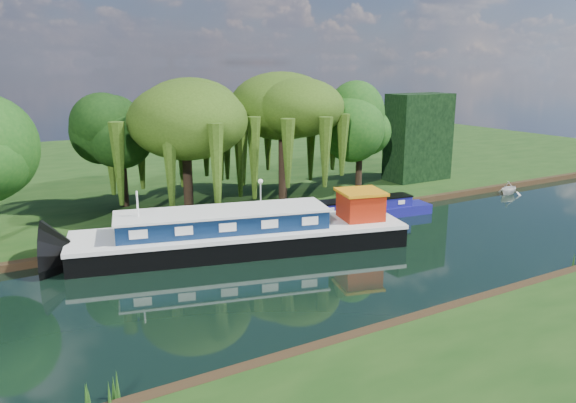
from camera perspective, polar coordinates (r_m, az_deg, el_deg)
ground at (r=32.63m, az=5.10°, el=-6.20°), size 120.00×120.00×0.00m
far_bank at (r=62.49m, az=-13.29°, el=3.44°), size 120.00×52.00×0.45m
dutch_barge at (r=34.45m, az=-4.46°, el=-3.23°), size 20.68×9.47×4.26m
narrowboat at (r=41.75m, az=7.52°, el=-0.93°), size 11.32×3.47×1.63m
red_dinghy at (r=34.76m, az=-12.19°, el=-5.19°), size 3.20×2.46×0.61m
white_cruiser at (r=52.83m, az=21.49°, el=0.71°), size 2.82×2.57×1.27m
willow_left at (r=41.31m, az=-10.39°, el=8.06°), size 7.68×7.68×9.20m
willow_right at (r=44.61m, az=-0.54°, el=8.69°), size 7.51×7.51×9.15m
tree_far_mid at (r=44.07m, az=-16.64°, el=6.43°), size 4.81×4.81×7.88m
tree_far_right at (r=48.31m, az=7.34°, el=7.57°), size 4.88×4.88×7.98m
conifer_hedge at (r=54.04m, az=13.11°, el=6.39°), size 6.00×3.00×8.00m
lamppost at (r=40.83m, az=-2.81°, el=1.50°), size 0.36×0.36×2.56m
mooring_posts at (r=38.92m, az=-2.65°, el=-1.35°), size 19.16×0.16×1.00m
reeds_near at (r=32.06m, az=23.41°, el=-6.67°), size 33.70×1.50×1.10m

